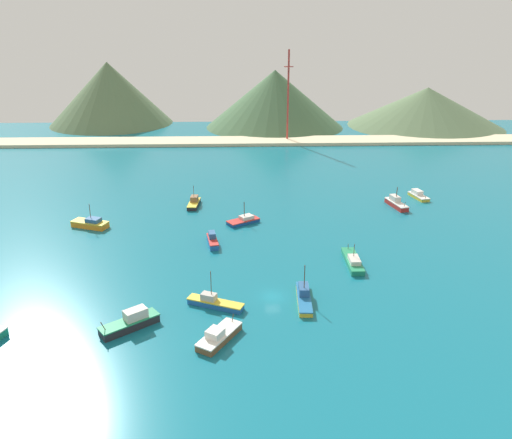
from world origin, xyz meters
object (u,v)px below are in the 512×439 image
(fishing_boat_5, at_px, (396,203))
(fishing_boat_6, at_px, (353,261))
(fishing_boat_9, at_px, (214,302))
(fishing_boat_10, at_px, (418,195))
(fishing_boat_1, at_px, (212,240))
(fishing_boat_4, at_px, (304,296))
(radio_tower, at_px, (288,96))
(fishing_boat_11, at_px, (194,203))
(fishing_boat_2, at_px, (219,336))
(fishing_boat_0, at_px, (131,322))
(fishing_boat_7, at_px, (91,224))
(fishing_boat_8, at_px, (244,220))

(fishing_boat_5, xyz_separation_m, fishing_boat_6, (-18.49, -33.30, -0.29))
(fishing_boat_9, distance_m, fishing_boat_10, 77.14)
(fishing_boat_1, bearing_deg, fishing_boat_9, -86.55)
(fishing_boat_4, height_order, fishing_boat_6, fishing_boat_4)
(fishing_boat_5, bearing_deg, fishing_boat_1, -154.30)
(fishing_boat_9, relative_size, radio_tower, 0.28)
(fishing_boat_9, xyz_separation_m, fishing_boat_10, (53.61, 55.47, 0.01))
(fishing_boat_10, height_order, fishing_boat_11, fishing_boat_11)
(fishing_boat_1, relative_size, fishing_boat_6, 0.65)
(fishing_boat_2, relative_size, fishing_boat_10, 1.16)
(fishing_boat_10, bearing_deg, fishing_boat_4, -125.26)
(fishing_boat_0, bearing_deg, fishing_boat_9, 25.32)
(fishing_boat_0, height_order, radio_tower, radio_tower)
(fishing_boat_4, xyz_separation_m, fishing_boat_6, (11.47, 13.76, -0.09))
(fishing_boat_1, xyz_separation_m, fishing_boat_10, (55.18, 29.56, -0.18))
(fishing_boat_10, bearing_deg, fishing_boat_7, -167.48)
(fishing_boat_6, bearing_deg, fishing_boat_10, 56.43)
(fishing_boat_9, distance_m, radio_tower, 130.86)
(fishing_boat_7, height_order, fishing_boat_10, fishing_boat_7)
(fishing_boat_8, relative_size, radio_tower, 0.23)
(fishing_boat_2, distance_m, fishing_boat_8, 48.37)
(fishing_boat_5, bearing_deg, fishing_boat_7, -171.20)
(fishing_boat_4, distance_m, radio_tower, 127.50)
(radio_tower, bearing_deg, fishing_boat_5, -74.73)
(fishing_boat_1, distance_m, fishing_boat_9, 25.96)
(fishing_boat_2, bearing_deg, fishing_boat_6, 44.28)
(fishing_boat_2, xyz_separation_m, fishing_boat_7, (-31.88, 46.68, 0.10))
(fishing_boat_8, bearing_deg, fishing_boat_5, 14.42)
(fishing_boat_6, relative_size, fishing_boat_8, 1.33)
(fishing_boat_7, xyz_separation_m, fishing_boat_8, (36.15, 1.50, -0.26))
(fishing_boat_8, relative_size, fishing_boat_11, 1.02)
(fishing_boat_11, bearing_deg, fishing_boat_1, -76.38)
(fishing_boat_6, distance_m, fishing_boat_7, 61.56)
(fishing_boat_1, relative_size, fishing_boat_4, 0.67)
(fishing_boat_5, bearing_deg, fishing_boat_4, -122.48)
(fishing_boat_4, bearing_deg, fishing_boat_6, 50.18)
(fishing_boat_7, height_order, fishing_boat_9, fishing_boat_9)
(fishing_boat_0, distance_m, fishing_boat_7, 46.41)
(fishing_boat_1, xyz_separation_m, fishing_boat_8, (6.93, 12.31, -0.28))
(fishing_boat_4, xyz_separation_m, fishing_boat_11, (-23.07, 49.55, 0.03))
(fishing_boat_2, relative_size, fishing_boat_4, 0.84)
(fishing_boat_2, distance_m, fishing_boat_7, 56.52)
(fishing_boat_1, relative_size, fishing_boat_8, 0.87)
(fishing_boat_7, xyz_separation_m, radio_tower, (54.62, 90.75, 17.31))
(fishing_boat_6, relative_size, fishing_boat_10, 1.43)
(fishing_boat_1, xyz_separation_m, fishing_boat_2, (2.65, -35.86, -0.12))
(fishing_boat_8, distance_m, radio_tower, 92.82)
(fishing_boat_2, height_order, radio_tower, radio_tower)
(fishing_boat_9, bearing_deg, fishing_boat_5, 46.90)
(fishing_boat_2, xyz_separation_m, fishing_boat_8, (4.28, 48.18, -0.16))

